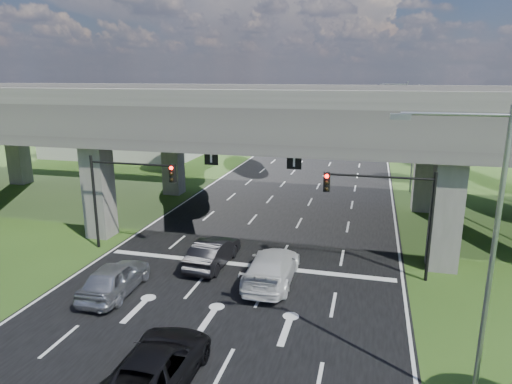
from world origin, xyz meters
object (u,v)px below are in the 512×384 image
at_px(streetlight_near, 480,243).
at_px(car_trailing, 157,366).
at_px(streetlight_beyond, 401,116).
at_px(car_dark, 213,252).
at_px(streetlight_far, 410,130).
at_px(signal_right, 389,204).
at_px(car_white, 271,267).
at_px(car_silver, 115,278).
at_px(signal_left, 124,186).

distance_m(streetlight_near, car_trailing, 11.54).
relative_size(streetlight_beyond, car_trailing, 1.77).
height_order(streetlight_near, car_trailing, streetlight_near).
bearing_deg(streetlight_near, car_dark, 142.89).
distance_m(streetlight_near, streetlight_far, 30.00).
xyz_separation_m(signal_right, car_white, (-5.87, -2.28, -3.30)).
relative_size(streetlight_near, streetlight_beyond, 1.00).
bearing_deg(car_white, car_trailing, 76.16).
distance_m(streetlight_near, streetlight_beyond, 46.00).
height_order(car_silver, car_dark, car_silver).
bearing_deg(streetlight_far, signal_right, -96.47).
relative_size(signal_left, streetlight_far, 0.60).
bearing_deg(signal_right, car_dark, -174.41).
distance_m(signal_left, car_silver, 6.89).
height_order(signal_left, car_silver, signal_left).
distance_m(signal_left, streetlight_near, 20.56).
bearing_deg(streetlight_far, car_white, -110.02).
height_order(signal_left, car_trailing, signal_left).
bearing_deg(car_trailing, streetlight_beyond, -102.63).
xyz_separation_m(signal_left, streetlight_far, (17.92, 20.06, 1.66)).
xyz_separation_m(signal_right, car_trailing, (-7.99, -11.50, -3.37)).
height_order(signal_left, streetlight_far, streetlight_far).
distance_m(car_silver, car_white, 8.04).
relative_size(signal_right, streetlight_far, 0.60).
relative_size(car_silver, car_white, 0.83).
height_order(streetlight_beyond, car_silver, streetlight_beyond).
xyz_separation_m(streetlight_near, car_trailing, (-10.27, -1.55, -5.03)).
height_order(streetlight_beyond, car_trailing, streetlight_beyond).
bearing_deg(car_dark, car_white, 163.31).
xyz_separation_m(streetlight_far, car_trailing, (-10.27, -31.55, -5.03)).
bearing_deg(streetlight_far, car_silver, -121.20).
height_order(streetlight_near, car_dark, streetlight_near).
bearing_deg(signal_right, streetlight_far, 83.53).
xyz_separation_m(signal_right, streetlight_beyond, (2.27, 36.06, 1.66)).
xyz_separation_m(streetlight_far, streetlight_beyond, (0.00, 16.00, 0.00)).
relative_size(signal_right, car_white, 1.02).
height_order(streetlight_far, car_silver, streetlight_far).
bearing_deg(car_trailing, car_silver, -49.20).
bearing_deg(streetlight_beyond, car_dark, -107.83).
relative_size(streetlight_beyond, car_dark, 2.05).
xyz_separation_m(signal_right, car_silver, (-13.22, -5.53, -3.32)).
height_order(car_silver, car_trailing, car_silver).
xyz_separation_m(car_silver, car_white, (7.36, 3.25, 0.02)).
height_order(signal_right, streetlight_far, streetlight_far).
bearing_deg(car_silver, car_trailing, 128.78).
distance_m(car_silver, car_dark, 5.83).
bearing_deg(car_white, signal_left, -13.99).
height_order(signal_right, streetlight_beyond, streetlight_beyond).
distance_m(car_dark, car_white, 3.99).
bearing_deg(streetlight_near, car_trailing, -171.40).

